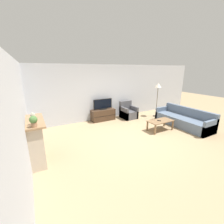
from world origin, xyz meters
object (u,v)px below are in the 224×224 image
at_px(fireplace, 36,140).
at_px(tv, 103,105).
at_px(potted_plant, 33,121).
at_px(mantel_clock, 33,116).
at_px(couch, 183,120).
at_px(tv_stand, 103,115).
at_px(armchair, 128,113).
at_px(remote, 159,121).
at_px(mantel_vase_left, 33,119).
at_px(floor_lamp, 158,88).
at_px(coffee_table, 160,122).

relative_size(fireplace, tv, 1.34).
xyz_separation_m(potted_plant, tv, (3.06, 2.75, -0.53)).
xyz_separation_m(mantel_clock, couch, (5.91, -0.35, -0.99)).
xyz_separation_m(tv, couch, (2.85, -2.42, -0.53)).
relative_size(tv_stand, couch, 0.48).
bearing_deg(potted_plant, fireplace, 91.75).
bearing_deg(armchair, mantel_clock, -157.80).
bearing_deg(remote, mantel_clock, 145.81).
bearing_deg(mantel_vase_left, remote, 3.67).
relative_size(tv_stand, armchair, 1.37).
xyz_separation_m(fireplace, remote, (4.52, -0.10, -0.16)).
bearing_deg(floor_lamp, potted_plant, -161.39).
bearing_deg(tv, floor_lamp, -15.48).
xyz_separation_m(mantel_vase_left, mantel_clock, (0.00, 0.52, -0.07)).
distance_m(mantel_clock, armchair, 4.83).
distance_m(tv, coffee_table, 2.80).
height_order(armchair, floor_lamp, floor_lamp).
xyz_separation_m(mantel_vase_left, armchair, (4.38, 2.31, -1.04)).
distance_m(mantel_clock, remote, 4.59).
bearing_deg(tv_stand, armchair, -12.29).
xyz_separation_m(fireplace, potted_plant, (0.02, -0.55, 0.73)).
bearing_deg(potted_plant, remote, 5.72).
relative_size(tv_stand, floor_lamp, 0.66).
distance_m(fireplace, armchair, 4.80).
xyz_separation_m(armchair, couch, (1.53, -2.14, -0.01)).
height_order(mantel_vase_left, tv, mantel_vase_left).
relative_size(mantel_vase_left, floor_lamp, 0.17).
bearing_deg(armchair, mantel_vase_left, -152.23).
xyz_separation_m(mantel_clock, armchair, (4.38, 1.79, -0.97)).
relative_size(potted_plant, tv_stand, 0.23).
bearing_deg(fireplace, remote, -1.27).
height_order(mantel_clock, couch, mantel_clock).
bearing_deg(floor_lamp, remote, -131.70).
bearing_deg(coffee_table, tv_stand, 123.65).
bearing_deg(couch, mantel_clock, 176.59).
bearing_deg(floor_lamp, couch, -88.49).
relative_size(coffee_table, floor_lamp, 0.60).
xyz_separation_m(armchair, remote, (0.13, -2.02, 0.16)).
bearing_deg(fireplace, tv, 35.62).
bearing_deg(mantel_vase_left, couch, 1.62).
bearing_deg(tv, mantel_vase_left, -139.71).
height_order(fireplace, couch, fireplace).
bearing_deg(armchair, couch, -54.38).
height_order(potted_plant, coffee_table, potted_plant).
bearing_deg(tv_stand, potted_plant, -137.96).
distance_m(tv_stand, couch, 3.74).
bearing_deg(fireplace, tv_stand, 35.64).
bearing_deg(tv, remote, -57.76).
bearing_deg(tv_stand, mantel_vase_left, -139.68).
distance_m(fireplace, remote, 4.53).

